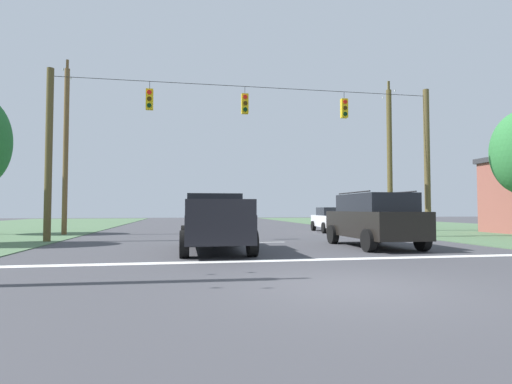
# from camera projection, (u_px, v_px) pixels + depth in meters

# --- Properties ---
(ground_plane) EXTENTS (120.00, 120.00, 0.00)m
(ground_plane) POSITION_uv_depth(u_px,v_px,m) (350.00, 287.00, 7.37)
(ground_plane) COLOR #3D3D42
(shoulder_grass_right) EXTENTS (16.00, 80.00, 0.03)m
(shoulder_grass_right) POSITION_uv_depth(u_px,v_px,m) (500.00, 232.00, 24.97)
(shoulder_grass_right) COLOR #486645
(shoulder_grass_right) RESTS_ON ground
(stop_bar_stripe) EXTENTS (15.81, 0.45, 0.01)m
(stop_bar_stripe) POSITION_uv_depth(u_px,v_px,m) (294.00, 260.00, 11.15)
(stop_bar_stripe) COLOR white
(stop_bar_stripe) RESTS_ON ground
(lane_dash_0) EXTENTS (2.50, 0.15, 0.01)m
(lane_dash_0) POSITION_uv_depth(u_px,v_px,m) (256.00, 242.00, 17.05)
(lane_dash_0) COLOR white
(lane_dash_0) RESTS_ON ground
(lane_dash_1) EXTENTS (2.50, 0.15, 0.01)m
(lane_dash_1) POSITION_uv_depth(u_px,v_px,m) (236.00, 233.00, 23.75)
(lane_dash_1) COLOR white
(lane_dash_1) RESTS_ON ground
(lane_dash_2) EXTENTS (2.50, 0.15, 0.01)m
(lane_dash_2) POSITION_uv_depth(u_px,v_px,m) (223.00, 227.00, 31.95)
(lane_dash_2) COLOR white
(lane_dash_2) RESTS_ON ground
(lane_dash_3) EXTENTS (2.50, 0.15, 0.01)m
(lane_dash_3) POSITION_uv_depth(u_px,v_px,m) (220.00, 225.00, 34.78)
(lane_dash_3) COLOR white
(lane_dash_3) RESTS_ON ground
(lane_dash_4) EXTENTS (2.50, 0.15, 0.01)m
(lane_dash_4) POSITION_uv_depth(u_px,v_px,m) (210.00, 221.00, 48.10)
(lane_dash_4) COLOR white
(lane_dash_4) RESTS_ON ground
(overhead_signal_span) EXTENTS (18.36, 0.31, 7.59)m
(overhead_signal_span) POSITION_uv_depth(u_px,v_px,m) (253.00, 150.00, 19.02)
(overhead_signal_span) COLOR brown
(overhead_signal_span) RESTS_ON ground
(pickup_truck) EXTENTS (2.29, 5.40, 1.95)m
(pickup_truck) POSITION_uv_depth(u_px,v_px,m) (214.00, 222.00, 13.75)
(pickup_truck) COLOR black
(pickup_truck) RESTS_ON ground
(suv_black) EXTENTS (2.21, 4.80, 2.05)m
(suv_black) POSITION_uv_depth(u_px,v_px,m) (374.00, 219.00, 15.03)
(suv_black) COLOR black
(suv_black) RESTS_ON ground
(distant_car_crossing_white) EXTENTS (2.34, 4.45, 1.52)m
(distant_car_crossing_white) POSITION_uv_depth(u_px,v_px,m) (333.00, 219.00, 25.03)
(distant_car_crossing_white) COLOR silver
(distant_car_crossing_white) RESTS_ON ground
(utility_pole_mid_right) EXTENTS (0.33, 1.64, 9.69)m
(utility_pole_mid_right) POSITION_uv_depth(u_px,v_px,m) (390.00, 158.00, 25.77)
(utility_pole_mid_right) COLOR brown
(utility_pole_mid_right) RESTS_ON ground
(utility_pole_near_left) EXTENTS (0.27, 1.52, 9.72)m
(utility_pole_near_left) POSITION_uv_depth(u_px,v_px,m) (66.00, 148.00, 22.14)
(utility_pole_near_left) COLOR brown
(utility_pole_near_left) RESTS_ON ground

